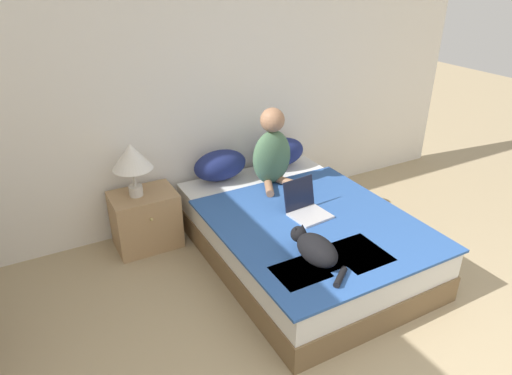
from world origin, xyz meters
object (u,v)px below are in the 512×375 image
Objects in this scene: pillow_far at (280,152)px; person_sitting at (272,152)px; bed at (301,236)px; cat_tabby at (315,249)px; nightstand at (146,220)px; table_lamp at (132,158)px; laptop_open at (306,208)px; pillow_near at (220,165)px.

person_sitting is at bearing -132.41° from pillow_far.
bed is at bearing -110.31° from pillow_far.
cat_tabby is 1.01× the size of nightstand.
laptop_open is at bearing -37.27° from table_lamp.
pillow_near is (-0.32, 0.88, 0.37)m from bed.
bed is 0.75m from cat_tabby.
nightstand is at bearing 1.77° from table_lamp.
cat_tabby is at bearing -89.12° from pillow_near.
table_lamp is (-1.14, 0.87, 0.34)m from laptop_open.
table_lamp is at bearing 137.33° from laptop_open.
pillow_far is 1.44m from nightstand.
bed is 1.53m from table_lamp.
table_lamp is at bearing -176.62° from pillow_near.
bed is at bearing -36.34° from table_lamp.
bed is 3.77× the size of nightstand.
pillow_near is 0.72× the size of person_sitting.
bed is 1.36m from nightstand.
cat_tabby is 1.66m from nightstand.
person_sitting reaches higher than cat_tabby.
pillow_far is 0.92× the size of cat_tabby.
pillow_near is 0.51m from person_sitting.
pillow_far is at bearing 1.88° from nightstand.
pillow_far is at bearing 69.69° from bed.
bed is at bearing -95.61° from person_sitting.
laptop_open is 1.47m from table_lamp.
pillow_far is at bearing 1.87° from table_lamp.
cat_tabby is 0.65m from laptop_open.
person_sitting is at bearing -12.27° from nightstand.
person_sitting reaches higher than pillow_far.
cat_tabby is (-0.36, -1.19, -0.21)m from person_sitting.
table_lamp is at bearing 143.66° from bed.
cat_tabby is at bearing -106.80° from person_sitting.
table_lamp reaches higher than laptop_open.
nightstand is (-1.40, -0.05, -0.34)m from pillow_far.
nightstand is at bearing 136.00° from laptop_open.
person_sitting reaches higher than pillow_near.
person_sitting is 1.30× the size of nightstand.
cat_tabby is at bearing -61.58° from nightstand.
nightstand reaches higher than bed.
nightstand is (-1.09, 0.87, -0.25)m from laptop_open.
person_sitting reaches higher than bed.
pillow_far is 0.72× the size of person_sitting.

